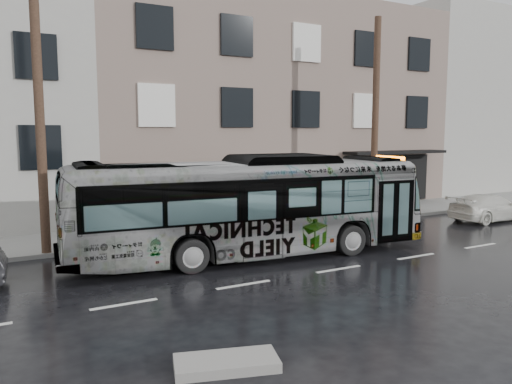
% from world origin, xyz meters
% --- Properties ---
extents(ground, '(120.00, 120.00, 0.00)m').
position_xyz_m(ground, '(0.00, 0.00, 0.00)').
color(ground, black).
rests_on(ground, ground).
extents(sidewalk, '(90.00, 3.60, 0.15)m').
position_xyz_m(sidewalk, '(0.00, 4.90, 0.07)').
color(sidewalk, gray).
rests_on(sidewalk, ground).
extents(building_taupe, '(20.00, 12.00, 11.00)m').
position_xyz_m(building_taupe, '(5.00, 12.70, 5.50)').
color(building_taupe, '#77665C').
rests_on(building_taupe, ground).
extents(building_filler, '(18.00, 12.00, 12.00)m').
position_xyz_m(building_filler, '(24.00, 12.70, 6.00)').
color(building_filler, '#A3A29A').
rests_on(building_filler, ground).
extents(utility_pole_front, '(0.30, 0.30, 9.00)m').
position_xyz_m(utility_pole_front, '(6.50, 3.30, 4.65)').
color(utility_pole_front, '#4C3426').
rests_on(utility_pole_front, sidewalk).
extents(utility_pole_rear, '(0.30, 0.30, 9.00)m').
position_xyz_m(utility_pole_rear, '(-7.50, 3.30, 4.65)').
color(utility_pole_rear, '#4C3426').
rests_on(utility_pole_rear, sidewalk).
extents(sign_post, '(0.06, 0.06, 2.40)m').
position_xyz_m(sign_post, '(7.60, 3.30, 1.35)').
color(sign_post, slate).
rests_on(sign_post, sidewalk).
extents(bus, '(12.16, 3.92, 3.33)m').
position_xyz_m(bus, '(-1.60, 0.19, 1.66)').
color(bus, '#B2B2B2').
rests_on(bus, ground).
extents(white_sedan, '(4.28, 1.79, 1.23)m').
position_xyz_m(white_sedan, '(11.26, 0.73, 0.62)').
color(white_sedan, silver).
rests_on(white_sedan, ground).
extents(slush_pile, '(1.95, 1.28, 0.18)m').
position_xyz_m(slush_pile, '(-5.64, -6.59, 0.09)').
color(slush_pile, '#9D9B95').
rests_on(slush_pile, ground).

